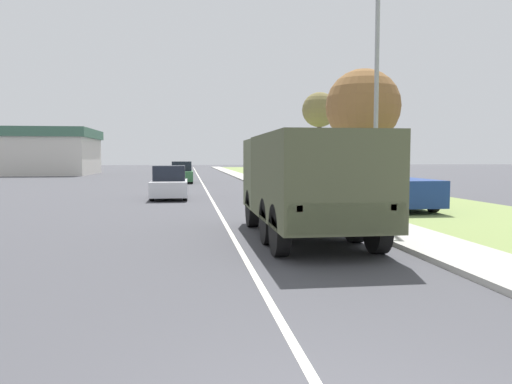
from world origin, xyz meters
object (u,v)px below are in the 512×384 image
(military_truck, at_px, (306,179))
(car_nearest_ahead, at_px, (169,184))
(lamp_post, at_px, (371,76))
(car_second_ahead, at_px, (182,173))
(pickup_truck, at_px, (387,185))

(military_truck, xyz_separation_m, car_nearest_ahead, (-3.91, 13.08, -0.80))
(car_nearest_ahead, distance_m, lamp_post, 12.87)
(military_truck, height_order, car_second_ahead, military_truck)
(car_nearest_ahead, bearing_deg, pickup_truck, -31.67)
(car_second_ahead, bearing_deg, military_truck, -83.16)
(military_truck, xyz_separation_m, car_second_ahead, (-3.47, 28.92, -0.77))
(car_second_ahead, relative_size, pickup_truck, 0.83)
(military_truck, height_order, lamp_post, lamp_post)
(car_second_ahead, distance_m, pickup_truck, 23.18)
(car_nearest_ahead, bearing_deg, lamp_post, -57.25)
(military_truck, relative_size, car_second_ahead, 1.41)
(military_truck, distance_m, car_second_ahead, 29.14)
(car_nearest_ahead, bearing_deg, car_second_ahead, 88.39)
(car_nearest_ahead, height_order, pickup_truck, pickup_truck)
(car_nearest_ahead, relative_size, pickup_truck, 0.72)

